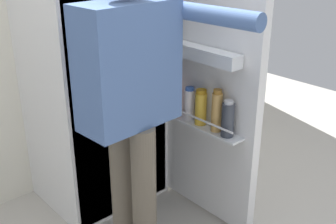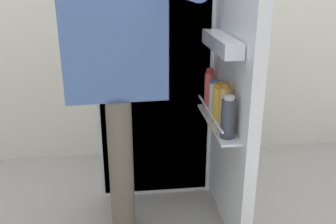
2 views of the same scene
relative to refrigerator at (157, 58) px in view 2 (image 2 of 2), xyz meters
name	(u,v)px [view 2 (image 2 of 2)]	position (x,y,z in m)	size (l,w,h in m)	color
ground_plane	(160,216)	(-0.03, -0.48, -0.84)	(6.10, 6.10, 0.00)	#B7B2A8
refrigerator	(157,58)	(0.00, 0.00, 0.00)	(0.75, 1.26, 1.68)	white
person	(117,62)	(-0.24, -0.60, 0.11)	(0.57, 0.75, 1.58)	#665B4C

